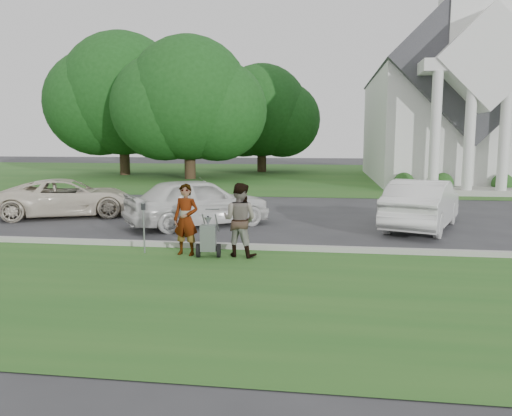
% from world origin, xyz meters
% --- Properties ---
extents(ground, '(120.00, 120.00, 0.00)m').
position_xyz_m(ground, '(0.00, 0.00, 0.00)').
color(ground, '#333335').
rests_on(ground, ground).
extents(grass_strip, '(80.00, 7.00, 0.01)m').
position_xyz_m(grass_strip, '(0.00, -3.00, 0.01)').
color(grass_strip, '#265A1F').
rests_on(grass_strip, ground).
extents(church_lawn, '(80.00, 30.00, 0.01)m').
position_xyz_m(church_lawn, '(0.00, 27.00, 0.01)').
color(church_lawn, '#265A1F').
rests_on(church_lawn, ground).
extents(curb, '(80.00, 0.18, 0.15)m').
position_xyz_m(curb, '(0.00, 0.55, 0.07)').
color(curb, '#9E9E93').
rests_on(curb, ground).
extents(church, '(9.19, 19.00, 24.10)m').
position_xyz_m(church, '(9.00, 23.11, 5.94)').
color(church, white).
rests_on(church, ground).
extents(tree_left, '(10.63, 8.40, 9.71)m').
position_xyz_m(tree_left, '(-8.01, 21.99, 5.11)').
color(tree_left, '#332316').
rests_on(tree_left, ground).
extents(tree_far, '(11.64, 9.20, 10.73)m').
position_xyz_m(tree_far, '(-14.01, 24.99, 5.69)').
color(tree_far, '#332316').
rests_on(tree_far, ground).
extents(tree_back, '(9.61, 7.60, 8.89)m').
position_xyz_m(tree_back, '(-4.01, 29.99, 4.73)').
color(tree_back, '#332316').
rests_on(tree_back, ground).
extents(striping_cart, '(0.60, 1.16, 1.04)m').
position_xyz_m(striping_cart, '(-1.38, -0.39, 0.45)').
color(striping_cart, black).
rests_on(striping_cart, ground).
extents(person_left, '(0.69, 0.51, 1.72)m').
position_xyz_m(person_left, '(-1.96, -0.25, 0.86)').
color(person_left, '#999999').
rests_on(person_left, ground).
extents(person_right, '(0.99, 0.85, 1.76)m').
position_xyz_m(person_right, '(-0.66, -0.20, 0.88)').
color(person_right, '#999999').
rests_on(person_right, ground).
extents(parking_meter_near, '(0.09, 0.08, 1.26)m').
position_xyz_m(parking_meter_near, '(-3.03, -0.24, 0.80)').
color(parking_meter_near, gray).
rests_on(parking_meter_near, ground).
extents(car_a, '(5.39, 4.01, 1.36)m').
position_xyz_m(car_a, '(-7.87, 5.09, 0.68)').
color(car_a, beige).
rests_on(car_a, ground).
extents(car_b, '(4.85, 4.21, 1.58)m').
position_xyz_m(car_b, '(-2.69, 3.72, 0.79)').
color(car_b, silver).
rests_on(car_b, ground).
extents(car_d, '(3.17, 4.97, 1.55)m').
position_xyz_m(car_d, '(4.35, 4.30, 0.77)').
color(car_d, silver).
rests_on(car_d, ground).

